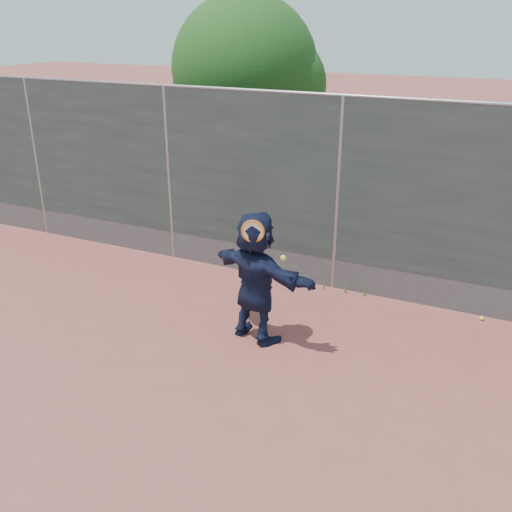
% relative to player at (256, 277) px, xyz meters
% --- Properties ---
extents(ground, '(80.00, 80.00, 0.00)m').
position_rel_player_xyz_m(ground, '(0.47, -1.57, -0.90)').
color(ground, '#9E4C42').
rests_on(ground, ground).
extents(player, '(1.74, 1.02, 1.79)m').
position_rel_player_xyz_m(player, '(0.00, 0.00, 0.00)').
color(player, '#141B39').
rests_on(player, ground).
extents(ball_ground, '(0.07, 0.07, 0.07)m').
position_rel_player_xyz_m(ball_ground, '(2.75, 1.78, -0.86)').
color(ball_ground, yellow).
rests_on(ball_ground, ground).
extents(fence, '(20.00, 0.06, 3.03)m').
position_rel_player_xyz_m(fence, '(0.47, 1.93, 0.69)').
color(fence, '#38423D').
rests_on(fence, ground).
extents(swing_action, '(0.62, 0.20, 0.51)m').
position_rel_player_xyz_m(swing_action, '(0.09, -0.21, 0.67)').
color(swing_action, orange).
rests_on(swing_action, ground).
extents(tree_left, '(3.15, 3.00, 4.53)m').
position_rel_player_xyz_m(tree_left, '(-2.38, 4.98, 2.04)').
color(tree_left, '#382314').
rests_on(tree_left, ground).
extents(weed_clump, '(0.68, 0.07, 0.30)m').
position_rel_player_xyz_m(weed_clump, '(0.76, 1.81, -0.76)').
color(weed_clump, '#387226').
rests_on(weed_clump, ground).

